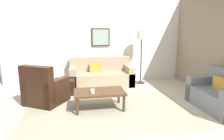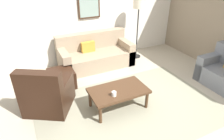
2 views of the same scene
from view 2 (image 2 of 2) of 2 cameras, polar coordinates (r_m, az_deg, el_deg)
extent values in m
plane|color=#B2A893|center=(3.95, 5.05, -11.16)|extent=(8.00, 8.00, 0.00)
cube|color=silver|center=(5.54, -8.52, 16.65)|extent=(6.00, 0.12, 2.80)
cube|color=gray|center=(3.94, 5.05, -11.11)|extent=(3.50, 2.29, 0.01)
cube|color=gray|center=(5.40, -4.61, 3.21)|extent=(1.97, 0.90, 0.42)
cube|color=gray|center=(5.60, -5.96, 6.65)|extent=(1.97, 0.24, 0.88)
cube|color=gray|center=(5.15, -13.85, 2.31)|extent=(0.20, 0.90, 0.62)
cube|color=gray|center=(5.71, 3.68, 5.77)|extent=(0.20, 0.90, 0.62)
cube|color=gold|center=(5.30, -7.01, 6.73)|extent=(0.36, 0.12, 0.28)
cube|color=slate|center=(5.37, 26.66, 1.07)|extent=(0.80, 0.20, 0.62)
cube|color=black|center=(4.04, -17.78, -7.66)|extent=(1.10, 1.10, 0.44)
cube|color=black|center=(3.67, -20.03, -7.14)|extent=(0.79, 0.58, 0.95)
cube|color=black|center=(3.88, -13.55, -7.12)|extent=(0.55, 0.77, 0.60)
cube|color=black|center=(4.12, -22.09, -6.32)|extent=(0.55, 0.77, 0.60)
cube|color=black|center=(4.63, -14.47, -2.46)|extent=(0.56, 0.56, 0.40)
cylinder|color=#472D1C|center=(3.53, -3.44, -12.91)|extent=(0.06, 0.06, 0.36)
cylinder|color=#472D1C|center=(3.91, 10.08, -8.61)|extent=(0.06, 0.06, 0.36)
cylinder|color=#472D1C|center=(3.91, -6.41, -8.30)|extent=(0.06, 0.06, 0.36)
cylinder|color=#472D1C|center=(4.26, 6.11, -4.87)|extent=(0.06, 0.06, 0.36)
cube|color=#472D1C|center=(3.75, 1.88, -6.04)|extent=(1.10, 0.64, 0.05)
cylinder|color=white|center=(3.55, 0.59, -6.96)|extent=(0.09, 0.09, 0.09)
cylinder|color=black|center=(6.07, 6.93, 4.04)|extent=(0.28, 0.28, 0.03)
cylinder|color=#262626|center=(5.82, 7.34, 10.41)|extent=(0.04, 0.04, 1.45)
cylinder|color=beige|center=(5.61, 7.91, 18.73)|extent=(0.32, 0.32, 0.26)
cube|color=#382316|center=(5.48, -6.73, 17.76)|extent=(0.60, 0.04, 0.59)
cube|color=#889F96|center=(5.47, -6.67, 17.74)|extent=(0.52, 0.01, 0.51)
camera|label=1|loc=(1.79, 96.93, -35.80)|focal=30.22mm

